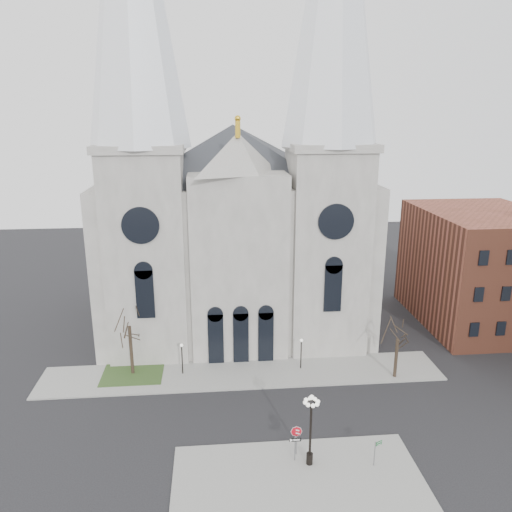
{
  "coord_description": "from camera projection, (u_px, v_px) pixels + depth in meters",
  "views": [
    {
      "loc": [
        -2.73,
        -33.79,
        25.44
      ],
      "look_at": [
        1.08,
        8.0,
        13.26
      ],
      "focal_mm": 35.0,
      "sensor_mm": 36.0,
      "label": 1
    }
  ],
  "objects": [
    {
      "name": "bg_building_brick",
      "position": [
        479.0,
        267.0,
        61.35
      ],
      "size": [
        14.0,
        18.0,
        14.0
      ],
      "primitive_type": "cube",
      "color": "brown",
      "rests_on": "ground"
    },
    {
      "name": "sidewalk_far",
      "position": [
        243.0,
        374.0,
        50.15
      ],
      "size": [
        40.0,
        6.0,
        0.14
      ],
      "primitive_type": "cube",
      "color": "gray",
      "rests_on": "ground"
    },
    {
      "name": "sidewalk_near",
      "position": [
        300.0,
        486.0,
        35.11
      ],
      "size": [
        18.0,
        10.0,
        0.14
      ],
      "primitive_type": "cube",
      "color": "gray",
      "rests_on": "ground"
    },
    {
      "name": "grass_patch",
      "position": [
        133.0,
        374.0,
        50.15
      ],
      "size": [
        6.0,
        5.0,
        0.18
      ],
      "primitive_type": "cube",
      "color": "#283F1B",
      "rests_on": "ground"
    },
    {
      "name": "ped_lamp_left",
      "position": [
        182.0,
        354.0,
        49.48
      ],
      "size": [
        0.32,
        0.32,
        3.26
      ],
      "color": "black",
      "rests_on": "sidewalk_far"
    },
    {
      "name": "globe_lamp",
      "position": [
        311.0,
        421.0,
        36.23
      ],
      "size": [
        1.29,
        1.29,
        5.81
      ],
      "rotation": [
        0.0,
        0.0,
        0.03
      ],
      "color": "black",
      "rests_on": "sidewalk_near"
    },
    {
      "name": "one_way_sign",
      "position": [
        295.0,
        444.0,
        37.23
      ],
      "size": [
        0.91,
        0.09,
        2.07
      ],
      "rotation": [
        0.0,
        0.0,
        -0.03
      ],
      "color": "slate",
      "rests_on": "sidewalk_near"
    },
    {
      "name": "tree_left",
      "position": [
        129.0,
        323.0,
        48.61
      ],
      "size": [
        3.2,
        3.2,
        7.5
      ],
      "color": "black",
      "rests_on": "ground"
    },
    {
      "name": "street_name_sign",
      "position": [
        376.0,
        451.0,
        36.78
      ],
      "size": [
        0.61,
        0.31,
        2.04
      ],
      "rotation": [
        0.0,
        0.0,
        0.42
      ],
      "color": "slate",
      "rests_on": "sidewalk_near"
    },
    {
      "name": "tree_right",
      "position": [
        398.0,
        336.0,
        48.32
      ],
      "size": [
        3.2,
        3.2,
        6.0
      ],
      "color": "black",
      "rests_on": "ground"
    },
    {
      "name": "stop_sign",
      "position": [
        296.0,
        434.0,
        37.84
      ],
      "size": [
        0.82,
        0.38,
        2.45
      ],
      "rotation": [
        0.0,
        0.0,
        -0.42
      ],
      "color": "slate",
      "rests_on": "sidewalk_near"
    },
    {
      "name": "ground",
      "position": [
        252.0,
        444.0,
        39.65
      ],
      "size": [
        160.0,
        160.0,
        0.0
      ],
      "primitive_type": "plane",
      "color": "black",
      "rests_on": "ground"
    },
    {
      "name": "ped_lamp_right",
      "position": [
        301.0,
        349.0,
        50.52
      ],
      "size": [
        0.32,
        0.32,
        3.26
      ],
      "color": "black",
      "rests_on": "sidewalk_far"
    },
    {
      "name": "cathedral",
      "position": [
        235.0,
        175.0,
        56.36
      ],
      "size": [
        33.0,
        26.66,
        54.0
      ],
      "color": "gray",
      "rests_on": "ground"
    }
  ]
}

